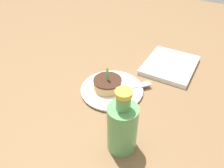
{
  "coord_description": "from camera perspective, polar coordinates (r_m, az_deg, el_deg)",
  "views": [
    {
      "loc": [
        -0.56,
        -0.33,
        0.52
      ],
      "look_at": [
        -0.02,
        -0.03,
        0.03
      ],
      "focal_mm": 35.0,
      "sensor_mm": 36.0,
      "label": 1
    }
  ],
  "objects": [
    {
      "name": "bottle",
      "position": [
        0.58,
        2.69,
        -11.06
      ],
      "size": [
        0.08,
        0.08,
        0.2
      ],
      "color": "#599959",
      "rests_on": "ground_plane"
    },
    {
      "name": "plate",
      "position": [
        0.8,
        0.0,
        -1.43
      ],
      "size": [
        0.23,
        0.23,
        0.01
      ],
      "color": "white",
      "rests_on": "ground_plane"
    },
    {
      "name": "marble_board",
      "position": [
        0.95,
        14.9,
        4.75
      ],
      "size": [
        0.23,
        0.2,
        0.02
      ],
      "color": "silver",
      "rests_on": "ground_plane"
    },
    {
      "name": "cake_slice",
      "position": [
        0.78,
        -1.16,
        0.05
      ],
      "size": [
        0.1,
        0.1,
        0.1
      ],
      "color": "tan",
      "rests_on": "plate"
    },
    {
      "name": "fork",
      "position": [
        0.8,
        5.62,
        -0.77
      ],
      "size": [
        0.13,
        0.12,
        0.0
      ],
      "color": "silver",
      "rests_on": "plate"
    },
    {
      "name": "ground_plane",
      "position": [
        0.84,
        -0.77,
        -1.43
      ],
      "size": [
        2.4,
        2.4,
        0.04
      ],
      "color": "brown",
      "rests_on": "ground"
    }
  ]
}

